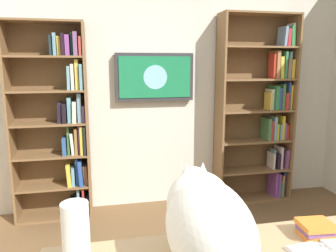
% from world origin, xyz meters
% --- Properties ---
extents(wall_back, '(4.52, 0.06, 2.70)m').
position_xyz_m(wall_back, '(0.00, -2.23, 1.35)').
color(wall_back, silver).
rests_on(wall_back, ground).
extents(bookshelf_left, '(0.88, 0.28, 2.12)m').
position_xyz_m(bookshelf_left, '(-1.22, -2.06, 1.05)').
color(bookshelf_left, brown).
rests_on(bookshelf_left, ground).
extents(bookshelf_right, '(0.75, 0.28, 1.99)m').
position_xyz_m(bookshelf_right, '(1.02, -2.06, 0.99)').
color(bookshelf_right, brown).
rests_on(bookshelf_right, ground).
extents(wall_mounted_tv, '(0.84, 0.07, 0.51)m').
position_xyz_m(wall_mounted_tv, '(0.03, -2.15, 1.44)').
color(wall_mounted_tv, '#333338').
extents(cat, '(0.32, 0.71, 0.39)m').
position_xyz_m(cat, '(0.24, 0.22, 0.98)').
color(cat, white).
rests_on(cat, desk).
extents(paper_towel_roll, '(0.11, 0.11, 0.27)m').
position_xyz_m(paper_towel_roll, '(0.74, 0.10, 0.91)').
color(paper_towel_roll, white).
rests_on(paper_towel_roll, desk).
extents(desk_book_stack, '(0.16, 0.15, 0.07)m').
position_xyz_m(desk_book_stack, '(-0.35, 0.10, 0.81)').
color(desk_book_stack, orange).
rests_on(desk_book_stack, desk).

